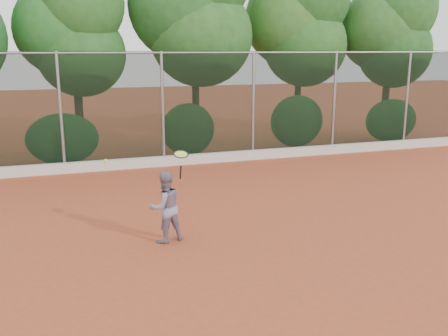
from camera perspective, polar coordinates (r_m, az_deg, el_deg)
name	(u,v)px	position (r m, az deg, el deg)	size (l,w,h in m)	color
ground	(241,245)	(9.43, 1.94, -8.77)	(80.00, 80.00, 0.00)	#A24426
concrete_curb	(165,161)	(15.68, -6.72, 0.79)	(24.00, 0.20, 0.30)	silver
tennis_player	(165,207)	(9.43, -6.76, -4.44)	(0.66, 0.52, 1.36)	gray
chainlink_fence	(163,106)	(15.57, -7.03, 7.08)	(24.09, 0.09, 3.50)	black
foliage_backdrop	(132,23)	(17.36, -10.48, 16.02)	(23.70, 3.63, 7.55)	#462D1B
tennis_racket	(181,156)	(9.05, -4.94, 1.34)	(0.28, 0.28, 0.54)	black
tennis_ball_in_flight	(106,161)	(9.35, -13.38, 0.78)	(0.07, 0.07, 0.07)	#CBF637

